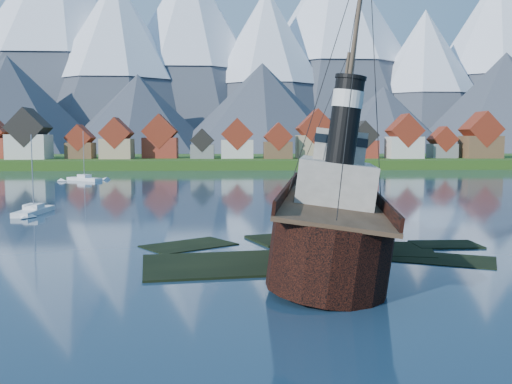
{
  "coord_description": "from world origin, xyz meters",
  "views": [
    {
      "loc": [
        -5.36,
        -46.61,
        9.98
      ],
      "look_at": [
        -2.73,
        6.0,
        5.0
      ],
      "focal_mm": 40.0,
      "sensor_mm": 36.0,
      "label": 1
    }
  ],
  "objects": [
    {
      "name": "ground",
      "position": [
        0.0,
        0.0,
        0.0
      ],
      "size": [
        1400.0,
        1400.0,
        0.0
      ],
      "primitive_type": "plane",
      "color": "#193047",
      "rests_on": "ground"
    },
    {
      "name": "shoal",
      "position": [
        1.78,
        2.15,
        -0.35
      ],
      "size": [
        31.71,
        21.24,
        1.14
      ],
      "color": "black",
      "rests_on": "ground"
    },
    {
      "name": "shore_bank",
      "position": [
        0.0,
        170.0,
        0.0
      ],
      "size": [
        600.0,
        80.0,
        3.2
      ],
      "primitive_type": "cube",
      "color": "#244E16",
      "rests_on": "ground"
    },
    {
      "name": "seawall",
      "position": [
        0.0,
        132.0,
        0.0
      ],
      "size": [
        600.0,
        2.5,
        2.0
      ],
      "primitive_type": "cube",
      "color": "#3F3D38",
      "rests_on": "ground"
    },
    {
      "name": "town",
      "position": [
        -33.12,
        152.18,
        8.99
      ],
      "size": [
        250.96,
        16.69,
        17.3
      ],
      "color": "maroon",
      "rests_on": "ground"
    },
    {
      "name": "mountains",
      "position": [
        -0.79,
        481.26,
        89.34
      ],
      "size": [
        965.0,
        340.0,
        205.0
      ],
      "color": "#2D333D",
      "rests_on": "ground"
    },
    {
      "name": "tugboat_wreck",
      "position": [
        2.71,
        1.59,
        3.31
      ],
      "size": [
        7.74,
        33.37,
        26.44
      ],
      "rotation": [
        0.0,
        0.12,
        -0.17
      ],
      "color": "black",
      "rests_on": "ground"
    },
    {
      "name": "sailboat_a",
      "position": [
        -31.05,
        29.62,
        0.24
      ],
      "size": [
        2.94,
        9.1,
        10.93
      ],
      "rotation": [
        0.0,
        0.0,
        -0.08
      ],
      "color": "white",
      "rests_on": "ground"
    },
    {
      "name": "sailboat_c",
      "position": [
        -39.14,
        89.23,
        0.27
      ],
      "size": [
        9.18,
        7.25,
        12.2
      ],
      "rotation": [
        0.0,
        0.0,
        0.98
      ],
      "color": "white",
      "rests_on": "ground"
    }
  ]
}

